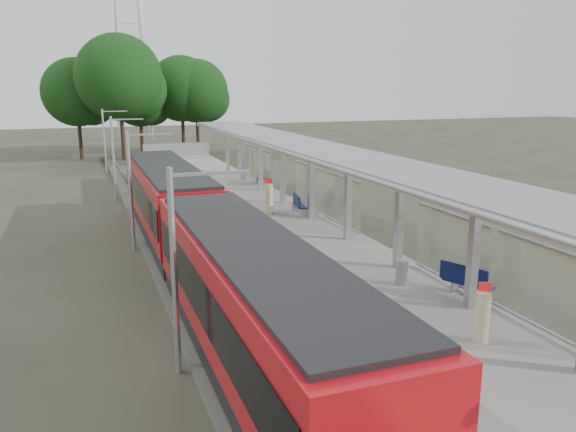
# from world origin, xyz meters

# --- Properties ---
(trackbed) EXTENTS (3.00, 70.00, 0.24)m
(trackbed) POSITION_xyz_m (-4.50, 20.00, 0.12)
(trackbed) COLOR #59544C
(trackbed) RESTS_ON ground
(platform) EXTENTS (6.00, 50.00, 1.00)m
(platform) POSITION_xyz_m (0.00, 20.00, 0.50)
(platform) COLOR gray
(platform) RESTS_ON ground
(tactile_strip) EXTENTS (0.60, 50.00, 0.02)m
(tactile_strip) POSITION_xyz_m (-2.55, 20.00, 1.01)
(tactile_strip) COLOR gold
(tactile_strip) RESTS_ON platform
(end_fence) EXTENTS (6.00, 0.10, 1.20)m
(end_fence) POSITION_xyz_m (0.00, 44.95, 1.60)
(end_fence) COLOR #9EA0A5
(end_fence) RESTS_ON platform
(train) EXTENTS (2.74, 27.60, 3.62)m
(train) POSITION_xyz_m (-4.50, 13.08, 2.05)
(train) COLOR black
(train) RESTS_ON ground
(canopy) EXTENTS (3.27, 38.00, 3.66)m
(canopy) POSITION_xyz_m (1.61, 16.19, 4.20)
(canopy) COLOR #9EA0A5
(canopy) RESTS_ON platform
(tree_cluster) EXTENTS (18.92, 12.97, 12.11)m
(tree_cluster) POSITION_xyz_m (-1.80, 53.47, 7.07)
(tree_cluster) COLOR #382316
(tree_cluster) RESTS_ON ground
(catenary_masts) EXTENTS (2.08, 48.16, 5.40)m
(catenary_masts) POSITION_xyz_m (-6.22, 19.00, 2.91)
(catenary_masts) COLOR #9EA0A5
(catenary_masts) RESTS_ON ground
(bench_near) EXTENTS (1.08, 1.62, 1.07)m
(bench_near) POSITION_xyz_m (2.36, 6.67, 1.56)
(bench_near) COLOR #0F1A4D
(bench_near) RESTS_ON platform
(bench_mid) EXTENTS (0.69, 1.54, 1.02)m
(bench_mid) POSITION_xyz_m (1.77, 19.02, 1.54)
(bench_mid) COLOR #0F1A4D
(bench_mid) RESTS_ON platform
(bench_far) EXTENTS (0.86, 1.48, 0.97)m
(bench_far) POSITION_xyz_m (2.62, 28.07, 1.51)
(bench_far) COLOR #0F1A4D
(bench_far) RESTS_ON platform
(info_pillar_near) EXTENTS (0.36, 0.36, 1.58)m
(info_pillar_near) POSITION_xyz_m (0.86, 4.08, 1.69)
(info_pillar_near) COLOR beige
(info_pillar_near) RESTS_ON platform
(info_pillar_far) EXTENTS (0.41, 0.41, 1.81)m
(info_pillar_far) POSITION_xyz_m (0.41, 19.65, 1.78)
(info_pillar_far) COLOR beige
(info_pillar_far) RESTS_ON platform
(litter_bin) EXTENTS (0.43, 0.43, 0.83)m
(litter_bin) POSITION_xyz_m (1.20, 8.41, 1.42)
(litter_bin) COLOR #9EA0A5
(litter_bin) RESTS_ON platform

